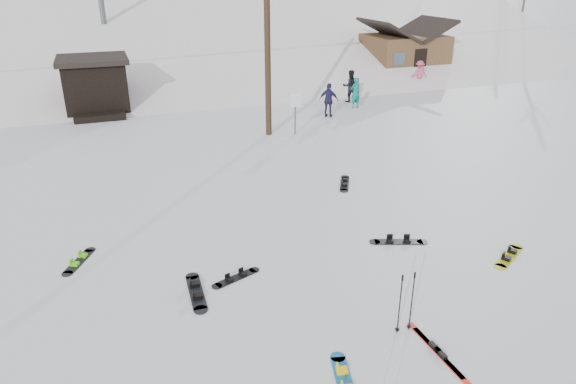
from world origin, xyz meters
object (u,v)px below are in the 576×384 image
object	(u,v)px
hero_snowboard	(344,381)
utility_pole	(267,24)
hero_skis	(438,352)
cabin	(404,53)

from	to	relation	value
hero_snowboard	utility_pole	bearing A→B (deg)	1.60
utility_pole	hero_skis	size ratio (longest dim) A/B	4.76
utility_pole	cabin	size ratio (longest dim) A/B	1.67
hero_snowboard	hero_skis	distance (m)	2.02
hero_skis	utility_pole	bearing A→B (deg)	83.45
utility_pole	hero_snowboard	bearing A→B (deg)	-103.01
utility_pole	hero_skis	xyz separation A→B (m)	(-1.38, -14.64, -4.65)
cabin	hero_snowboard	world-z (taller)	cabin
hero_snowboard	hero_skis	size ratio (longest dim) A/B	0.80
cabin	hero_snowboard	bearing A→B (deg)	-123.57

